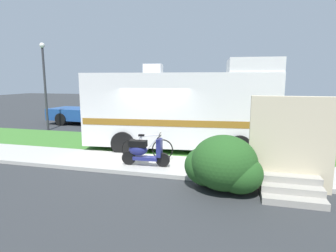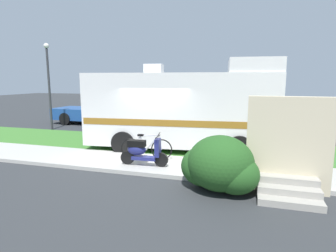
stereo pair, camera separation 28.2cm
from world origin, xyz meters
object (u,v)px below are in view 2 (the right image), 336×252
at_px(scooter, 142,151).
at_px(bottle_spare, 327,179).
at_px(bicycle, 146,148).
at_px(pickup_truck_near, 104,110).
at_px(motorhome_rv, 183,108).
at_px(bottle_green, 271,173).
at_px(street_lamp_post, 49,79).
at_px(pickup_truck_far, 133,105).

bearing_deg(scooter, bottle_spare, -1.36).
relative_size(scooter, bicycle, 0.89).
bearing_deg(pickup_truck_near, motorhome_rv, -37.76).
xyz_separation_m(scooter, bicycle, (-0.11, 0.65, -0.06)).
bearing_deg(bottle_spare, scooter, 178.64).
distance_m(motorhome_rv, bottle_green, 4.44).
xyz_separation_m(bottle_green, street_lamp_post, (-11.33, 5.09, 2.63)).
bearing_deg(motorhome_rv, scooter, -103.52).
bearing_deg(bicycle, motorhome_rv, 69.97).
bearing_deg(street_lamp_post, scooter, -34.48).
relative_size(bicycle, street_lamp_post, 0.37).
relative_size(bottle_green, street_lamp_post, 0.05).
xyz_separation_m(bottle_spare, street_lamp_post, (-12.70, 5.27, 2.60)).
bearing_deg(bottle_green, bottle_spare, -7.61).
bearing_deg(pickup_truck_far, bicycle, -64.71).
height_order(bicycle, bottle_green, bicycle).
relative_size(scooter, bottle_green, 6.87).
bearing_deg(bicycle, pickup_truck_near, 127.94).
height_order(bicycle, pickup_truck_far, pickup_truck_far).
xyz_separation_m(scooter, pickup_truck_far, (-5.05, 11.10, 0.37)).
relative_size(scooter, pickup_truck_near, 0.28).
height_order(motorhome_rv, pickup_truck_far, motorhome_rv).
bearing_deg(street_lamp_post, bottle_green, -24.18).
xyz_separation_m(bottle_green, bottle_spare, (1.37, -0.18, 0.03)).
bearing_deg(bottle_green, pickup_truck_far, 128.83).
bearing_deg(bicycle, pickup_truck_far, 115.29).
bearing_deg(scooter, bottle_green, 0.87).
relative_size(motorhome_rv, pickup_truck_far, 1.39).
height_order(bottle_green, bottle_spare, bottle_spare).
height_order(pickup_truck_near, bottle_spare, pickup_truck_near).
bearing_deg(pickup_truck_far, pickup_truck_near, -98.18).
distance_m(motorhome_rv, pickup_truck_far, 10.11).
relative_size(bicycle, pickup_truck_near, 0.31).
distance_m(pickup_truck_near, bottle_green, 12.08).
relative_size(pickup_truck_near, pickup_truck_far, 1.04).
xyz_separation_m(pickup_truck_near, bottle_green, (9.39, -7.57, -0.73)).
distance_m(scooter, pickup_truck_near, 9.44).
bearing_deg(street_lamp_post, bicycle, -31.34).
distance_m(bottle_green, street_lamp_post, 12.70).
bearing_deg(bicycle, street_lamp_post, 148.66).
bearing_deg(motorhome_rv, bottle_spare, -32.88).
height_order(motorhome_rv, pickup_truck_near, motorhome_rv).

